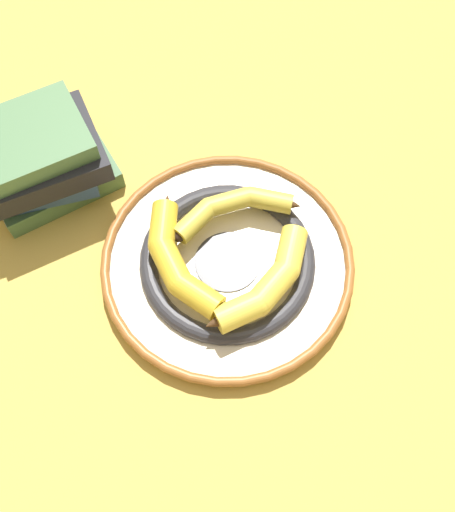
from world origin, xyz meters
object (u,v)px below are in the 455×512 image
object	(u,v)px
decorative_bowl	(228,262)
banana_a	(266,285)
banana_b	(234,207)
book_stack	(39,162)
banana_c	(175,259)

from	to	relation	value
decorative_bowl	banana_a	size ratio (longest dim) A/B	1.82
banana_a	decorative_bowl	bearing A→B (deg)	84.73
decorative_bowl	banana_a	world-z (taller)	banana_a
banana_a	banana_b	xyz separation A→B (m)	(0.05, 0.13, -0.00)
banana_a	book_stack	world-z (taller)	book_stack
decorative_bowl	banana_c	bearing A→B (deg)	150.04
decorative_bowl	banana_b	distance (m)	0.08
decorative_bowl	book_stack	size ratio (longest dim) A/B	1.63
book_stack	decorative_bowl	bearing A→B (deg)	133.25
banana_a	banana_c	size ratio (longest dim) A/B	0.99
book_stack	banana_c	bearing A→B (deg)	123.36
decorative_bowl	banana_b	world-z (taller)	banana_b
decorative_bowl	banana_c	distance (m)	0.08
banana_b	book_stack	distance (m)	0.30
decorative_bowl	banana_b	size ratio (longest dim) A/B	2.00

